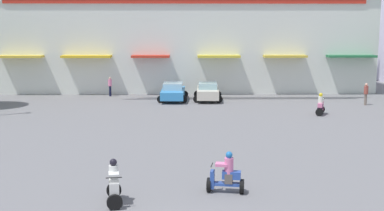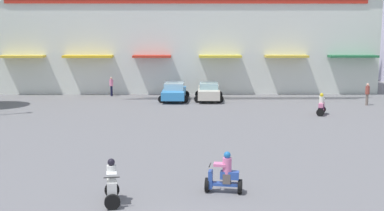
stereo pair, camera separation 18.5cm
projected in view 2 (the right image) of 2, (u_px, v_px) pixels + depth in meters
name	position (u px, v px, depth m)	size (l,w,h in m)	color
ground_plane	(186.00, 138.00, 25.45)	(128.00, 128.00, 0.00)	slate
parked_car_0	(174.00, 91.00, 38.52)	(2.48, 4.47, 1.45)	#3487C9
parked_car_1	(209.00, 91.00, 38.60)	(2.42, 4.39, 1.43)	beige
scooter_rider_1	(112.00, 185.00, 16.01)	(0.73, 1.40, 1.53)	black
scooter_rider_2	(321.00, 106.00, 32.18)	(0.97, 1.46, 1.51)	black
scooter_rider_6	(224.00, 176.00, 17.02)	(1.39, 0.74, 1.53)	black
pedestrian_0	(367.00, 93.00, 36.05)	(0.44, 0.44, 1.68)	#716257
pedestrian_1	(111.00, 85.00, 40.89)	(0.42, 0.42, 1.65)	black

